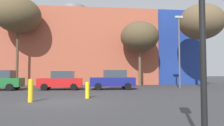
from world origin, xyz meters
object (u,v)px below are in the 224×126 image
(bare_tree_0, at_px, (140,37))
(bollard_yellow_1, at_px, (87,90))
(bare_tree_1, at_px, (201,22))
(bare_tree_2, at_px, (18,15))
(parked_car_2, at_px, (61,80))
(street_lamp, at_px, (179,47))
(bollard_yellow_0, at_px, (31,91))
(parked_car_3, at_px, (113,80))

(bare_tree_0, height_order, bollard_yellow_1, bare_tree_0)
(bare_tree_1, bearing_deg, bare_tree_2, 174.35)
(bare_tree_0, bearing_deg, parked_car_2, -148.75)
(bare_tree_0, distance_m, bare_tree_1, 7.30)
(bare_tree_1, xyz_separation_m, street_lamp, (-3.80, -2.44, -3.24))
(bollard_yellow_0, distance_m, bollard_yellow_1, 3.22)
(bollard_yellow_0, height_order, bollard_yellow_1, bollard_yellow_0)
(bollard_yellow_0, bearing_deg, street_lamp, 37.07)
(parked_car_3, distance_m, bollard_yellow_0, 9.85)
(bollard_yellow_1, xyz_separation_m, street_lamp, (9.18, 7.75, 3.72))
(parked_car_2, bearing_deg, bare_tree_2, -42.86)
(parked_car_3, xyz_separation_m, bare_tree_1, (10.71, 3.20, 6.55))
(bollard_yellow_1, relative_size, street_lamp, 0.13)
(bollard_yellow_1, bearing_deg, bare_tree_2, 123.71)
(parked_car_2, relative_size, bollard_yellow_1, 4.02)
(street_lamp, bearing_deg, bollard_yellow_1, -139.81)
(parked_car_2, xyz_separation_m, parked_car_3, (4.77, -0.00, 0.05))
(bare_tree_0, bearing_deg, bollard_yellow_1, -116.63)
(bare_tree_1, xyz_separation_m, bollard_yellow_0, (-15.89, -11.56, -6.86))
(bare_tree_0, distance_m, bare_tree_2, 14.51)
(bare_tree_2, distance_m, bollard_yellow_1, 16.68)
(street_lamp, bearing_deg, parked_car_2, -176.27)
(parked_car_3, distance_m, bare_tree_2, 13.84)
(parked_car_2, height_order, bollard_yellow_1, parked_car_2)
(bare_tree_2, xyz_separation_m, bollard_yellow_0, (5.29, -13.66, -7.64))
(bare_tree_0, bearing_deg, parked_car_3, -126.38)
(parked_car_3, relative_size, street_lamp, 0.56)
(bare_tree_0, height_order, bare_tree_1, bare_tree_1)
(parked_car_3, bearing_deg, bare_tree_1, -163.37)
(bare_tree_1, height_order, bollard_yellow_0, bare_tree_1)
(bare_tree_1, distance_m, bare_tree_2, 21.30)
(parked_car_2, relative_size, parked_car_3, 0.94)
(parked_car_2, relative_size, bollard_yellow_0, 3.30)
(bare_tree_1, relative_size, street_lamp, 1.29)
(bare_tree_1, bearing_deg, street_lamp, -147.36)
(parked_car_3, height_order, bare_tree_0, bare_tree_0)
(parked_car_3, bearing_deg, street_lamp, -173.71)
(street_lamp, bearing_deg, bare_tree_2, 165.38)
(bare_tree_0, height_order, bare_tree_2, bare_tree_2)
(bollard_yellow_1, distance_m, street_lamp, 12.58)
(bare_tree_2, bearing_deg, parked_car_3, -26.81)
(parked_car_2, height_order, street_lamp, street_lamp)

